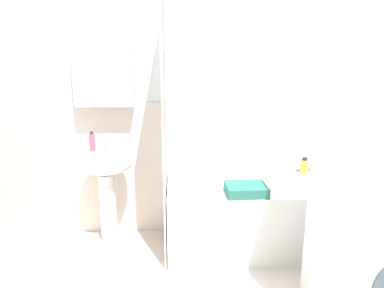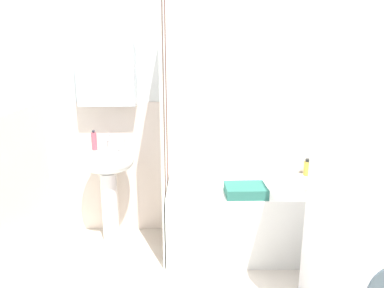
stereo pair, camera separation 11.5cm
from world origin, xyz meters
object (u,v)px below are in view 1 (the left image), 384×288
Objects in this scene: soap_dispenser at (92,142)px; body_wash_bottle at (329,165)px; toothbrush_cup at (119,144)px; lotion_bottle at (304,166)px; sink at (106,176)px; towel_folded at (246,189)px; shampoo_bottle at (316,166)px; washer_dryer_stack at (378,196)px; bathtub at (260,216)px.

body_wash_bottle is (2.05, 0.12, -0.27)m from soap_dispenser.
toothbrush_cup is 1.63m from lotion_bottle.
lotion_bottle is at bearing 4.07° from sink.
shampoo_bottle is at bearing 32.45° from towel_folded.
body_wash_bottle is at bearing 3.98° from sink.
body_wash_bottle is at bearing -0.19° from shampoo_bottle.
lotion_bottle is (1.61, 0.08, -0.24)m from toothbrush_cup.
towel_folded is 0.94m from washer_dryer_stack.
washer_dryer_stack is at bearing -61.93° from bathtub.
toothbrush_cup reaches higher than shampoo_bottle.
soap_dispenser is 0.55× the size of towel_folded.
washer_dryer_stack is at bearing -32.37° from toothbrush_cup.
shampoo_bottle is 0.97× the size of lotion_bottle.
bathtub is at bearing -6.02° from soap_dispenser.
shampoo_bottle is at bearing 3.55° from soap_dispenser.
soap_dispenser is 1.30m from towel_folded.
bathtub is at bearing -158.28° from body_wash_bottle.
washer_dryer_stack is at bearing -28.75° from soap_dispenser.
shampoo_bottle is at bearing 25.55° from bathtub.
shampoo_bottle is (-0.11, 0.00, -0.00)m from body_wash_bottle.
sink is 5.45× the size of body_wash_bottle.
sink is 0.31m from soap_dispenser.
soap_dispenser is 0.11× the size of bathtub.
shampoo_bottle is (0.56, 0.27, 0.35)m from bathtub.
washer_dryer_stack is (0.46, -0.87, 0.54)m from bathtub.
lotion_bottle is at bearing -173.38° from shampoo_bottle.
body_wash_bottle is 0.95m from towel_folded.
sink is 1.16m from towel_folded.
shampoo_bottle is at bearing 179.81° from body_wash_bottle.
towel_folded is at bearing -143.69° from lotion_bottle.
shampoo_bottle is 0.12m from lotion_bottle.
lotion_bottle is 0.49× the size of towel_folded.
sink reaches higher than towel_folded.
towel_folded is (-0.16, -0.19, 0.32)m from bathtub.
lotion_bottle is 0.09× the size of washer_dryer_stack.
sink reaches higher than bathtub.
washer_dryer_stack is (0.63, -0.67, 0.22)m from towel_folded.
lotion_bottle is (1.82, 0.11, -0.27)m from soap_dispenser.
soap_dispenser is 1.96m from shampoo_bottle.
body_wash_bottle is at bearing 79.71° from washer_dryer_stack.
soap_dispenser is 1.12× the size of lotion_bottle.
body_wash_bottle is (1.95, 0.14, 0.03)m from sink.
toothbrush_cup is 1.75m from shampoo_bottle.
bathtub is 10.21× the size of lotion_bottle.
washer_dryer_stack reaches higher than towel_folded.
washer_dryer_stack is (-0.21, -1.13, 0.18)m from body_wash_bottle.
sink reaches higher than body_wash_bottle.
sink is at bearing 163.93° from towel_folded.
body_wash_bottle reaches higher than lotion_bottle.
shampoo_bottle is at bearing 6.62° from lotion_bottle.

